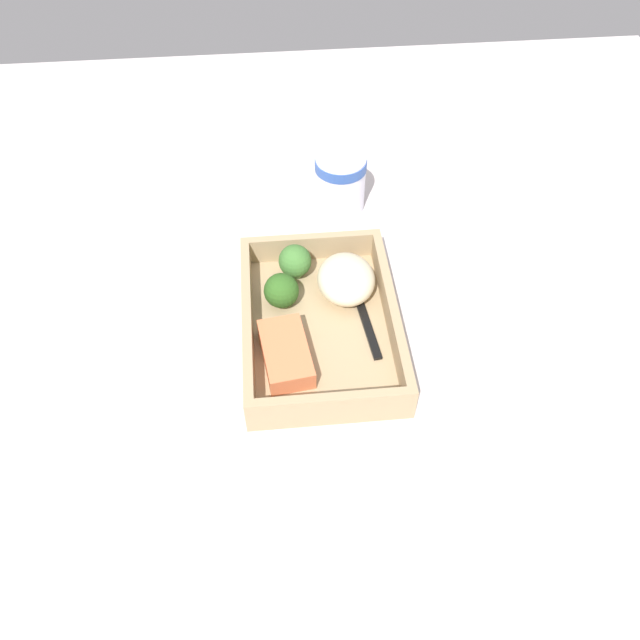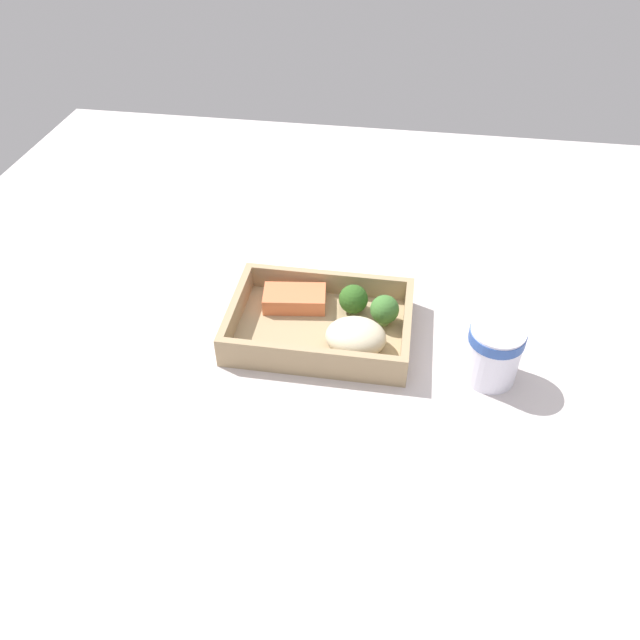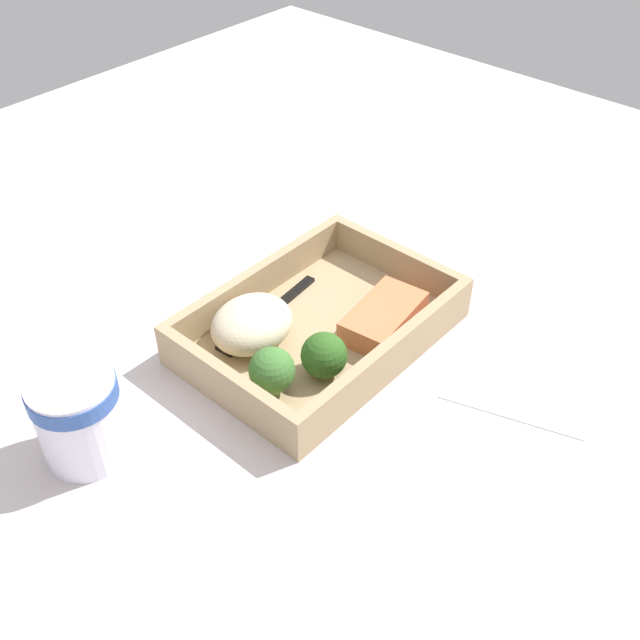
# 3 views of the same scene
# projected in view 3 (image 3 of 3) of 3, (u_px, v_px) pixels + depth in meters

# --- Properties ---
(ground_plane) EXTENTS (1.60, 1.60, 0.02)m
(ground_plane) POSITION_uv_depth(u_px,v_px,m) (320.00, 345.00, 0.84)
(ground_plane) COLOR beige
(takeout_tray) EXTENTS (0.29, 0.20, 0.01)m
(takeout_tray) POSITION_uv_depth(u_px,v_px,m) (320.00, 334.00, 0.83)
(takeout_tray) COLOR tan
(takeout_tray) RESTS_ON ground_plane
(tray_rim) EXTENTS (0.29, 0.20, 0.04)m
(tray_rim) POSITION_uv_depth(u_px,v_px,m) (320.00, 316.00, 0.81)
(tray_rim) COLOR tan
(tray_rim) RESTS_ON takeout_tray
(salmon_fillet) EXTENTS (0.11, 0.07, 0.03)m
(salmon_fillet) POSITION_uv_depth(u_px,v_px,m) (383.00, 317.00, 0.82)
(salmon_fillet) COLOR #DF7347
(salmon_fillet) RESTS_ON takeout_tray
(mashed_potatoes) EXTENTS (0.09, 0.08, 0.05)m
(mashed_potatoes) POSITION_uv_depth(u_px,v_px,m) (252.00, 324.00, 0.79)
(mashed_potatoes) COLOR beige
(mashed_potatoes) RESTS_ON takeout_tray
(broccoli_floret_1) EXTENTS (0.05, 0.05, 0.05)m
(broccoli_floret_1) POSITION_uv_depth(u_px,v_px,m) (324.00, 356.00, 0.76)
(broccoli_floret_1) COLOR #84A563
(broccoli_floret_1) RESTS_ON takeout_tray
(broccoli_floret_2) EXTENTS (0.05, 0.05, 0.05)m
(broccoli_floret_2) POSITION_uv_depth(u_px,v_px,m) (272.00, 371.00, 0.73)
(broccoli_floret_2) COLOR #739E53
(broccoli_floret_2) RESTS_ON takeout_tray
(fork) EXTENTS (0.16, 0.03, 0.00)m
(fork) POSITION_uv_depth(u_px,v_px,m) (263.00, 318.00, 0.84)
(fork) COLOR black
(fork) RESTS_ON takeout_tray
(paper_cup) EXTENTS (0.08, 0.08, 0.09)m
(paper_cup) POSITION_uv_depth(u_px,v_px,m) (78.00, 413.00, 0.68)
(paper_cup) COLOR white
(paper_cup) RESTS_ON ground_plane
(receipt_slip) EXTENTS (0.13, 0.17, 0.00)m
(receipt_slip) POSITION_uv_depth(u_px,v_px,m) (519.00, 387.00, 0.77)
(receipt_slip) COLOR white
(receipt_slip) RESTS_ON ground_plane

